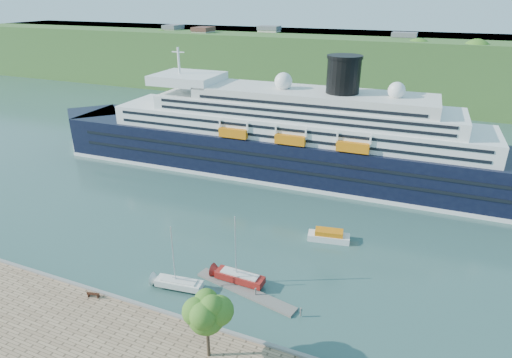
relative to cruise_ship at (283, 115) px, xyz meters
name	(u,v)px	position (x,y,z in m)	size (l,w,h in m)	color
ground	(193,327)	(7.09, -52.94, -13.83)	(400.00, 400.00, 0.00)	#2C4F4B
far_hillside	(375,66)	(7.09, 92.06, -1.83)	(400.00, 50.00, 24.00)	#314F1F
quay_coping	(192,321)	(7.09, -53.14, -12.68)	(220.00, 0.50, 0.30)	slate
cruise_ship	(283,115)	(0.00, 0.00, 0.00)	(123.16, 17.93, 27.66)	black
park_bench	(93,294)	(-7.77, -54.19, -12.29)	(1.67, 0.69, 1.07)	#482214
promenade_tree	(207,323)	(11.65, -57.13, -8.16)	(5.63, 5.63, 9.33)	#336119
floating_pontoon	(245,291)	(10.33, -44.08, -13.65)	(16.20, 1.98, 0.36)	slate
sailboat_white_near	(177,261)	(1.38, -47.15, -8.95)	(7.56, 2.10, 9.76)	silver
sailboat_red	(239,253)	(8.82, -42.56, -8.58)	(8.13, 2.26, 10.50)	maroon
tender_launch	(329,235)	(17.90, -25.78, -12.84)	(7.15, 2.44, 1.97)	orange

